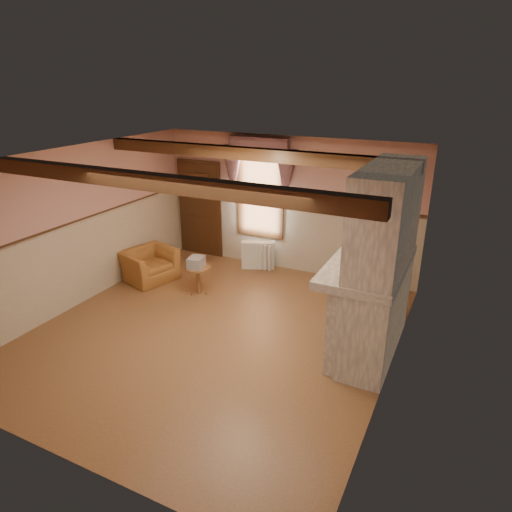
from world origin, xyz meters
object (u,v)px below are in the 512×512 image
at_px(bowl, 369,259).
at_px(oil_lamp, 375,245).
at_px(side_table, 198,280).
at_px(radiator, 258,255).
at_px(mantel_clock, 381,238).
at_px(armchair, 149,265).

relative_size(bowl, oil_lamp, 1.27).
relative_size(side_table, radiator, 0.79).
bearing_deg(radiator, mantel_clock, -48.29).
bearing_deg(bowl, side_table, 171.10).
height_order(bowl, oil_lamp, oil_lamp).
relative_size(armchair, radiator, 1.39).
distance_m(armchair, mantel_clock, 4.66).
bearing_deg(oil_lamp, armchair, 176.47).
distance_m(armchair, bowl, 4.68).
distance_m(side_table, oil_lamp, 3.50).
distance_m(armchair, radiator, 2.28).
xyz_separation_m(radiator, oil_lamp, (2.77, -1.77, 1.26)).
xyz_separation_m(bowl, oil_lamp, (0.00, 0.35, 0.10)).
bearing_deg(oil_lamp, side_table, 177.14).
height_order(armchair, oil_lamp, oil_lamp).
bearing_deg(mantel_clock, armchair, -177.54).
bearing_deg(armchair, oil_lamp, -76.38).
distance_m(radiator, oil_lamp, 3.52).
distance_m(bowl, oil_lamp, 0.36).
bearing_deg(side_table, mantel_clock, 5.41).
xyz_separation_m(mantel_clock, oil_lamp, (0.00, -0.47, 0.04)).
xyz_separation_m(side_table, bowl, (3.25, -0.51, 1.19)).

